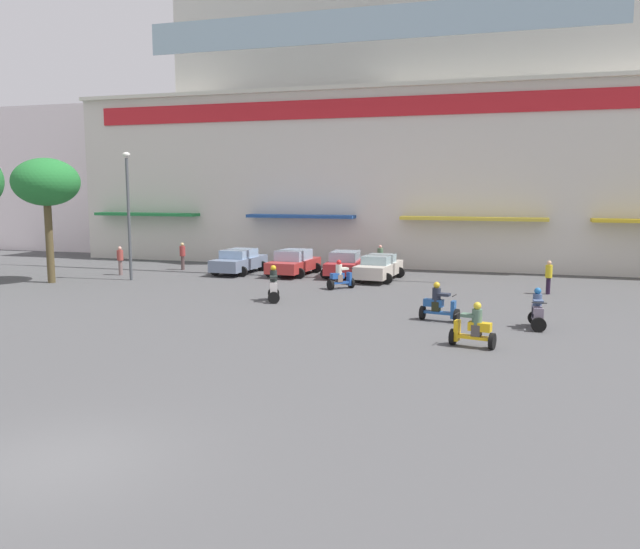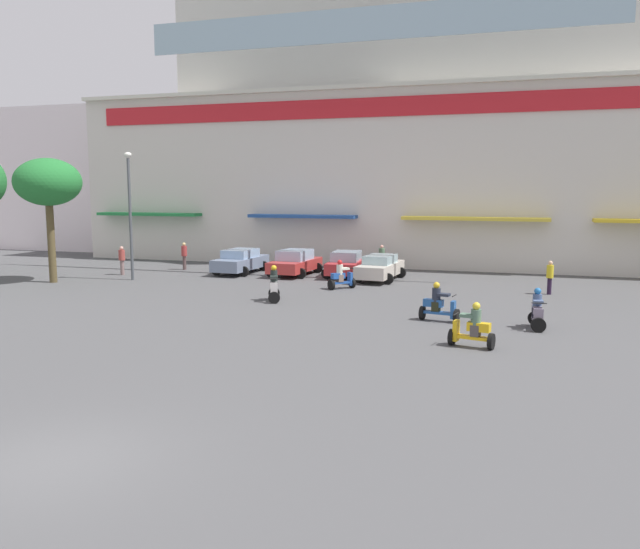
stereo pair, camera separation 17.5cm
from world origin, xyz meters
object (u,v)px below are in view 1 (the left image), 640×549
(parked_car_2, at_px, (345,264))
(scooter_rider_0, at_px, (439,305))
(streetlamp_near, at_px, (128,206))
(plaza_tree_0, at_px, (46,183))
(pedestrian_3, at_px, (120,259))
(parked_car_3, at_px, (379,267))
(scooter_rider_4, at_px, (340,277))
(parked_car_0, at_px, (239,261))
(pedestrian_1, at_px, (183,254))
(parked_car_1, at_px, (294,262))
(scooter_rider_1, at_px, (274,286))
(pedestrian_2, at_px, (549,275))
(scooter_rider_3, at_px, (473,328))
(scooter_rider_2, at_px, (537,312))
(pedestrian_0, at_px, (380,256))

(parked_car_2, distance_m, scooter_rider_0, 12.75)
(streetlamp_near, bearing_deg, plaza_tree_0, -149.36)
(pedestrian_3, bearing_deg, plaza_tree_0, -115.99)
(plaza_tree_0, height_order, scooter_rider_0, plaza_tree_0)
(parked_car_3, relative_size, scooter_rider_4, 3.00)
(parked_car_0, xyz_separation_m, pedestrian_1, (-4.00, 0.47, 0.24))
(parked_car_1, relative_size, scooter_rider_1, 2.69)
(plaza_tree_0, height_order, scooter_rider_1, plaza_tree_0)
(plaza_tree_0, height_order, parked_car_1, plaza_tree_0)
(parked_car_0, xyz_separation_m, scooter_rider_4, (7.29, -3.99, -0.12))
(scooter_rider_0, distance_m, pedestrian_1, 20.06)
(plaza_tree_0, height_order, pedestrian_2, plaza_tree_0)
(parked_car_3, bearing_deg, plaza_tree_0, -160.25)
(parked_car_2, relative_size, parked_car_3, 0.96)
(plaza_tree_0, height_order, pedestrian_1, plaza_tree_0)
(plaza_tree_0, relative_size, pedestrian_1, 3.89)
(scooter_rider_3, distance_m, streetlamp_near, 21.60)
(scooter_rider_1, relative_size, pedestrian_1, 0.95)
(parked_car_2, relative_size, pedestrian_3, 2.54)
(parked_car_1, distance_m, streetlamp_near, 9.66)
(scooter_rider_3, bearing_deg, pedestrian_2, 76.35)
(scooter_rider_4, bearing_deg, scooter_rider_0, -48.91)
(scooter_rider_2, height_order, pedestrian_2, pedestrian_2)
(parked_car_2, height_order, scooter_rider_3, scooter_rider_3)
(scooter_rider_1, relative_size, scooter_rider_4, 1.09)
(parked_car_3, bearing_deg, pedestrian_1, 175.82)
(parked_car_2, xyz_separation_m, parked_car_3, (2.18, -1.00, -0.01))
(plaza_tree_0, bearing_deg, scooter_rider_1, -7.75)
(parked_car_0, relative_size, pedestrian_3, 2.65)
(parked_car_1, bearing_deg, pedestrian_1, 177.73)
(scooter_rider_0, bearing_deg, scooter_rider_1, 163.88)
(scooter_rider_3, bearing_deg, parked_car_2, 118.67)
(pedestrian_1, bearing_deg, scooter_rider_4, -21.56)
(scooter_rider_0, height_order, pedestrian_0, pedestrian_0)
(plaza_tree_0, height_order, streetlamp_near, streetlamp_near)
(parked_car_0, bearing_deg, pedestrian_3, -156.48)
(parked_car_0, bearing_deg, scooter_rider_3, -44.56)
(parked_car_1, distance_m, scooter_rider_3, 18.08)
(scooter_rider_3, bearing_deg, scooter_rider_2, 59.71)
(parked_car_2, relative_size, scooter_rider_2, 2.88)
(parked_car_1, height_order, scooter_rider_1, scooter_rider_1)
(scooter_rider_1, height_order, pedestrian_3, pedestrian_3)
(parked_car_2, bearing_deg, scooter_rider_0, -59.15)
(parked_car_0, bearing_deg, plaza_tree_0, -141.57)
(parked_car_2, distance_m, scooter_rider_1, 8.83)
(parked_car_1, relative_size, scooter_rider_0, 2.81)
(parked_car_0, relative_size, scooter_rider_3, 2.98)
(plaza_tree_0, bearing_deg, parked_car_1, 29.92)
(parked_car_0, height_order, scooter_rider_1, scooter_rider_1)
(parked_car_0, bearing_deg, scooter_rider_4, -28.70)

